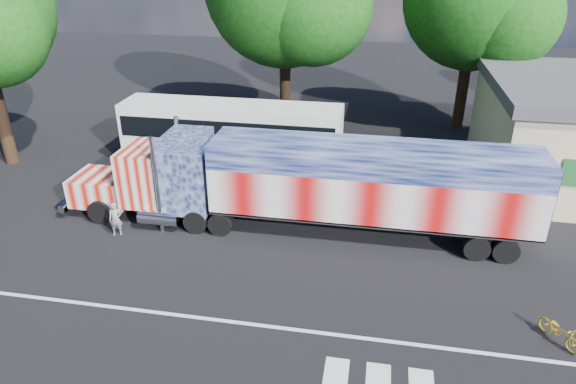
% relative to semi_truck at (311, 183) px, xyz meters
% --- Properties ---
extents(ground, '(100.00, 100.00, 0.00)m').
position_rel_semi_truck_xyz_m(ground, '(-0.88, -3.39, -2.21)').
color(ground, black).
extents(lane_markings, '(30.00, 2.67, 0.01)m').
position_rel_semi_truck_xyz_m(lane_markings, '(0.83, -7.16, -2.20)').
color(lane_markings, silver).
rests_on(lane_markings, ground).
extents(semi_truck, '(20.10, 3.17, 4.28)m').
position_rel_semi_truck_xyz_m(semi_truck, '(0.00, 0.00, 0.00)').
color(semi_truck, black).
rests_on(semi_truck, ground).
extents(coach_bus, '(11.83, 2.75, 3.44)m').
position_rel_semi_truck_xyz_m(coach_bus, '(-5.20, 6.29, -0.42)').
color(coach_bus, white).
rests_on(coach_bus, ground).
extents(woman, '(0.63, 0.54, 1.48)m').
position_rel_semi_truck_xyz_m(woman, '(-7.94, -1.89, -1.47)').
color(woman, slate).
rests_on(woman, ground).
extents(bicycle, '(1.30, 1.57, 0.81)m').
position_rel_semi_truck_xyz_m(bicycle, '(8.54, -5.45, -1.80)').
color(bicycle, gold).
rests_on(bicycle, ground).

